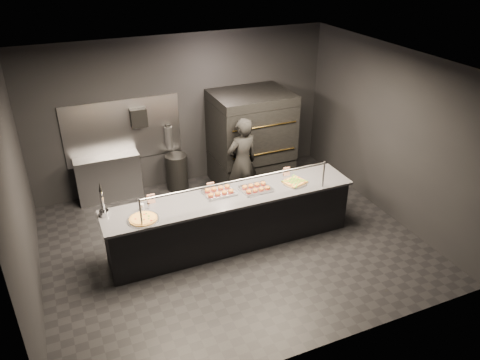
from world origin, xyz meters
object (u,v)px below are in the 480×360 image
(fire_extinguisher, at_px, (169,137))
(slider_tray_a, at_px, (219,191))
(round_pizza, at_px, (143,219))
(towel_dispenser, at_px, (138,118))
(prep_shelf, at_px, (109,178))
(slider_tray_b, at_px, (256,188))
(worker, at_px, (242,162))
(pizza_oven, at_px, (251,138))
(trash_bin, at_px, (177,172))
(square_pizza, at_px, (295,182))
(service_counter, at_px, (232,220))
(beer_tap, at_px, (103,206))

(fire_extinguisher, height_order, slider_tray_a, fire_extinguisher)
(fire_extinguisher, bearing_deg, round_pizza, -113.33)
(round_pizza, bearing_deg, slider_tray_a, 12.99)
(towel_dispenser, relative_size, round_pizza, 0.74)
(prep_shelf, relative_size, slider_tray_b, 2.23)
(fire_extinguisher, relative_size, worker, 0.29)
(pizza_oven, bearing_deg, trash_bin, 167.78)
(square_pizza, relative_size, worker, 0.24)
(fire_extinguisher, height_order, square_pizza, fire_extinguisher)
(service_counter, xyz_separation_m, beer_tap, (-1.95, 0.20, 0.61))
(towel_dispenser, distance_m, slider_tray_b, 2.79)
(square_pizza, bearing_deg, slider_tray_b, 176.28)
(prep_shelf, bearing_deg, pizza_oven, -8.54)
(prep_shelf, xyz_separation_m, slider_tray_b, (2.04, -2.30, 0.50))
(pizza_oven, distance_m, trash_bin, 1.63)
(fire_extinguisher, distance_m, trash_bin, 0.72)
(round_pizza, height_order, worker, worker)
(fire_extinguisher, relative_size, slider_tray_b, 0.94)
(round_pizza, distance_m, slider_tray_a, 1.34)
(beer_tap, bearing_deg, round_pizza, -34.91)
(beer_tap, distance_m, trash_bin, 2.72)
(slider_tray_b, height_order, trash_bin, slider_tray_b)
(pizza_oven, height_order, square_pizza, pizza_oven)
(beer_tap, bearing_deg, trash_bin, 50.42)
(pizza_oven, xyz_separation_m, worker, (-0.51, -0.74, -0.10))
(slider_tray_a, relative_size, square_pizza, 1.27)
(pizza_oven, relative_size, towel_dispenser, 5.46)
(pizza_oven, distance_m, slider_tray_b, 2.03)
(towel_dispenser, distance_m, fire_extinguisher, 0.74)
(prep_shelf, height_order, round_pizza, round_pizza)
(worker, bearing_deg, service_counter, 50.20)
(service_counter, distance_m, worker, 1.41)
(square_pizza, distance_m, trash_bin, 2.71)
(pizza_oven, height_order, worker, pizza_oven)
(fire_extinguisher, distance_m, round_pizza, 2.78)
(slider_tray_b, bearing_deg, service_counter, -177.53)
(service_counter, distance_m, trash_bin, 2.24)
(prep_shelf, bearing_deg, beer_tap, -99.37)
(towel_dispenser, bearing_deg, slider_tray_b, -60.51)
(trash_bin, bearing_deg, slider_tray_a, -86.40)
(round_pizza, bearing_deg, trash_bin, 63.71)
(round_pizza, bearing_deg, fire_extinguisher, 66.67)
(worker, bearing_deg, square_pizza, 101.42)
(towel_dispenser, bearing_deg, fire_extinguisher, 1.04)
(prep_shelf, relative_size, round_pizza, 2.54)
(pizza_oven, height_order, towel_dispenser, pizza_oven)
(service_counter, distance_m, towel_dispenser, 2.78)
(towel_dispenser, height_order, worker, same)
(service_counter, distance_m, slider_tray_b, 0.66)
(fire_extinguisher, height_order, round_pizza, fire_extinguisher)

